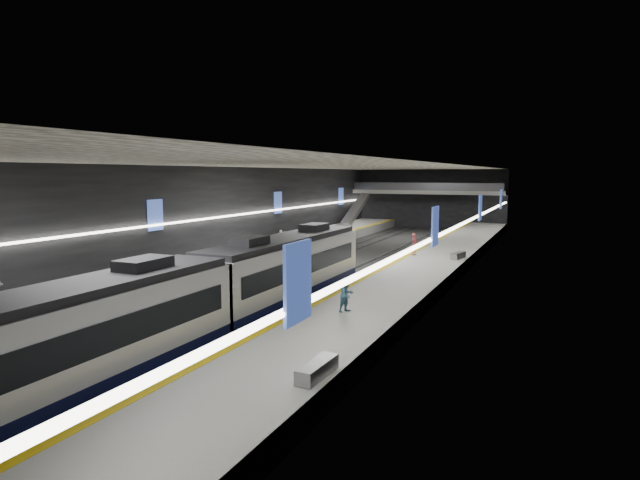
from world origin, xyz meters
The scene contains 24 objects.
ground centered at (0.00, 0.00, 0.00)m, with size 70.00×70.00×0.00m, color black.
ceiling centered at (0.00, 0.00, 8.00)m, with size 20.00×70.00×0.04m, color beige.
wall_left centered at (-10.00, 0.00, 4.00)m, with size 0.04×70.00×8.00m, color black.
wall_right centered at (10.00, 0.00, 4.00)m, with size 0.04×70.00×8.00m, color black.
wall_back centered at (0.00, 35.00, 4.00)m, with size 20.00×0.04×8.00m, color black.
platform_left centered at (-7.50, 0.00, 0.50)m, with size 5.00×70.00×1.00m, color slate.
tile_surface_left centered at (-7.50, 0.00, 1.01)m, with size 5.00×70.00×0.02m, color #A2A29D.
tactile_strip_left centered at (-5.30, 0.00, 1.02)m, with size 0.60×70.00×0.02m, color yellow.
platform_right centered at (7.50, 0.00, 0.50)m, with size 5.00×70.00×1.00m, color slate.
tile_surface_right centered at (7.50, 0.00, 1.01)m, with size 5.00×70.00×0.02m, color #A2A29D.
tactile_strip_right centered at (5.30, 0.00, 1.02)m, with size 0.60×70.00×0.02m, color yellow.
rails centered at (0.00, 0.00, 0.06)m, with size 6.52×70.00×0.12m.
train centered at (2.50, -19.13, 2.20)m, with size 2.69×29.80×3.60m.
ad_posters centered at (0.00, 1.00, 4.50)m, with size 19.94×53.50×2.20m.
cove_light_left centered at (-9.80, 0.00, 3.80)m, with size 0.25×68.60×0.12m, color white.
cove_light_right centered at (9.80, 0.00, 3.80)m, with size 0.25×68.60×0.12m, color white.
mezzanine_bridge centered at (0.00, 32.93, 5.04)m, with size 20.00×3.00×1.50m.
escalator centered at (-7.50, 26.00, 2.90)m, with size 1.20×8.00×0.60m, color #99999E.
bench_left_far centered at (-9.50, 10.43, 1.22)m, with size 0.51×1.84×0.45m, color #99999E.
bench_right_near centered at (9.50, -22.84, 1.25)m, with size 0.57×2.04×0.50m, color #99999E.
bench_right_far centered at (9.33, 3.17, 1.24)m, with size 0.54×1.96×0.48m, color #99999E.
passenger_right_a centered at (5.88, 3.50, 1.87)m, with size 0.64×0.42×1.74m, color #B74449.
passenger_right_b centered at (7.41, -14.98, 1.81)m, with size 0.79×0.61×1.62m, color teal.
passenger_left_a centered at (-5.64, 2.73, 1.79)m, with size 0.93×0.39×1.58m, color silver.
Camera 1 is at (16.26, -37.58, 7.39)m, focal length 30.00 mm.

